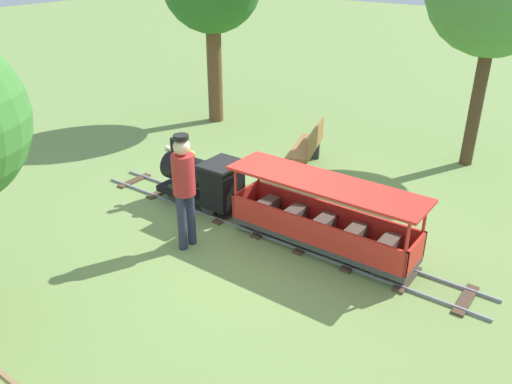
# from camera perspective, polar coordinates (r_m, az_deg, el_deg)

# --- Properties ---
(ground_plane) EXTENTS (60.00, 60.00, 0.00)m
(ground_plane) POSITION_cam_1_polar(r_m,az_deg,el_deg) (7.62, 0.83, -3.98)
(ground_plane) COLOR #75934C
(track) EXTENTS (0.66, 6.40, 0.04)m
(track) POSITION_cam_1_polar(r_m,az_deg,el_deg) (7.59, 1.22, -4.02)
(track) COLOR gray
(track) RESTS_ON ground_plane
(locomotive) EXTENTS (0.62, 1.45, 0.99)m
(locomotive) POSITION_cam_1_polar(r_m,az_deg,el_deg) (8.05, -5.89, 1.47)
(locomotive) COLOR black
(locomotive) RESTS_ON ground_plane
(passenger_car) EXTENTS (0.72, 2.70, 0.97)m
(passenger_car) POSITION_cam_1_polar(r_m,az_deg,el_deg) (6.98, 7.33, -3.28)
(passenger_car) COLOR #3F3F3F
(passenger_car) RESTS_ON ground_plane
(conductor_person) EXTENTS (0.30, 0.30, 1.62)m
(conductor_person) POSITION_cam_1_polar(r_m,az_deg,el_deg) (6.82, -7.95, 0.99)
(conductor_person) COLOR #282D47
(conductor_person) RESTS_ON ground_plane
(park_bench) EXTENTS (1.36, 0.78, 0.82)m
(park_bench) POSITION_cam_1_polar(r_m,az_deg,el_deg) (9.47, 5.70, 4.84)
(park_bench) COLOR olive
(park_bench) RESTS_ON ground_plane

